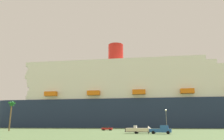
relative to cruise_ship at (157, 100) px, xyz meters
The scene contains 7 objects.
ground_plane 57.59m from the cruise_ship, 118.27° to the right, with size 600.00×600.00×0.00m, color #567042.
cruise_ship is the anchor object (origin of this frame).
pickup_truck 92.57m from the cruise_ship, 96.59° to the right, with size 5.91×3.24×2.20m.
small_boat_on_trailer 92.15m from the cruise_ship, 100.09° to the right, with size 8.49×3.59×2.15m.
palm_tree 95.40m from the cruise_ship, 130.85° to the right, with size 2.76×2.90×10.65m.
street_lamp 77.41m from the cruise_ship, 95.04° to the right, with size 0.56×0.56×7.19m.
parked_car_red_hatchback 69.76m from the cruise_ship, 114.15° to the right, with size 4.43×2.49×1.58m.
Camera 1 is at (7.08, -73.00, 2.61)m, focal length 35.48 mm.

